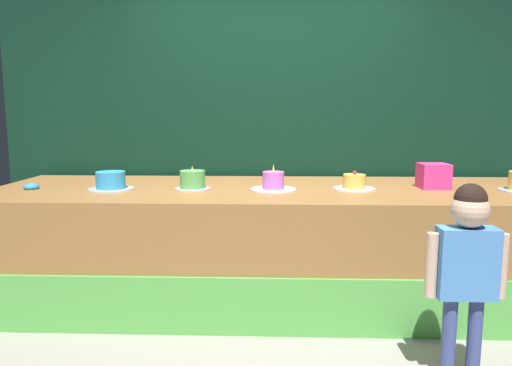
{
  "coord_description": "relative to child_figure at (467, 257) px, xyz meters",
  "views": [
    {
      "loc": [
        -0.01,
        -2.89,
        1.42
      ],
      "look_at": [
        -0.12,
        0.4,
        0.93
      ],
      "focal_mm": 33.34,
      "sensor_mm": 36.0,
      "label": 1
    }
  ],
  "objects": [
    {
      "name": "pink_box",
      "position": [
        0.21,
        1.19,
        0.26
      ],
      "size": [
        0.21,
        0.2,
        0.19
      ],
      "primitive_type": "cube",
      "rotation": [
        0.0,
        0.0,
        0.03
      ],
      "color": "#EE3694",
      "rests_on": "stage_platform"
    },
    {
      "name": "child_figure",
      "position": [
        0.0,
        0.0,
        0.0
      ],
      "size": [
        0.41,
        0.19,
        1.07
      ],
      "color": "#3F4C8C",
      "rests_on": "ground_plane"
    },
    {
      "name": "curtain_backdrop",
      "position": [
        -0.99,
        1.94,
        0.81
      ],
      "size": [
        4.88,
        0.08,
        3.0
      ],
      "primitive_type": "cube",
      "color": "black",
      "rests_on": "ground_plane"
    },
    {
      "name": "cake_right",
      "position": [
        -0.39,
        1.12,
        0.21
      ],
      "size": [
        0.31,
        0.31,
        0.14
      ],
      "color": "silver",
      "rests_on": "stage_platform"
    },
    {
      "name": "ground_plane",
      "position": [
        -0.99,
        0.5,
        -0.69
      ],
      "size": [
        12.0,
        12.0,
        0.0
      ],
      "primitive_type": "plane",
      "color": "gray"
    },
    {
      "name": "stage_platform",
      "position": [
        -0.99,
        1.17,
        -0.26
      ],
      "size": [
        4.23,
        1.36,
        0.86
      ],
      "color": "#9E6B38",
      "rests_on": "ground_plane"
    },
    {
      "name": "cake_left",
      "position": [
        -1.59,
        1.09,
        0.23
      ],
      "size": [
        0.26,
        0.26,
        0.17
      ],
      "color": "silver",
      "rests_on": "stage_platform"
    },
    {
      "name": "cake_far_left",
      "position": [
        -2.19,
        1.04,
        0.23
      ],
      "size": [
        0.33,
        0.33,
        0.13
      ],
      "color": "silver",
      "rests_on": "stage_platform"
    },
    {
      "name": "donut",
      "position": [
        -2.79,
        1.04,
        0.19
      ],
      "size": [
        0.11,
        0.11,
        0.04
      ],
      "primitive_type": "torus",
      "color": "#3399D8",
      "rests_on": "stage_platform"
    },
    {
      "name": "cake_center",
      "position": [
        -0.99,
        1.07,
        0.22
      ],
      "size": [
        0.34,
        0.34,
        0.19
      ],
      "color": "silver",
      "rests_on": "stage_platform"
    }
  ]
}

